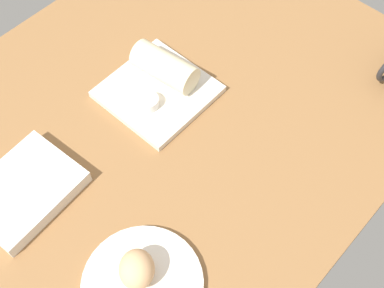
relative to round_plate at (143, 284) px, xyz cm
name	(u,v)px	position (x,y,z in cm)	size (l,w,h in cm)	color
dining_table	(176,113)	(31.97, 22.38, -2.70)	(110.00, 90.00, 4.00)	olive
round_plate	(143,284)	(0.00, 0.00, 0.00)	(21.38, 21.38, 1.40)	silver
scone_pastry	(137,269)	(0.55, 1.50, 3.78)	(7.03, 6.15, 6.16)	#DEAB78
square_plate	(158,91)	(32.10, 27.80, 0.10)	(21.21, 21.21, 1.60)	silver
sauce_cup	(148,102)	(27.60, 26.22, 2.13)	(4.62, 4.62, 2.29)	silver
breakfast_wrap	(165,67)	(35.70, 29.06, 4.10)	(6.40, 6.40, 14.55)	beige
book_stack	(24,190)	(-2.77, 29.40, 0.84)	(21.45, 17.26, 3.08)	silver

